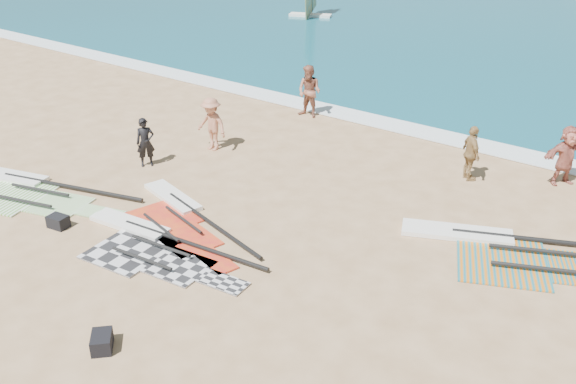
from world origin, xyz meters
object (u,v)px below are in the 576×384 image
Objects in this scene: rig_green at (29,189)px; gear_bag_far at (102,342)px; rig_red at (178,216)px; beachgoer_right at (566,155)px; rig_grey at (149,243)px; beachgoer_left at (309,92)px; beachgoer_back at (471,153)px; person_wetsuit at (145,142)px; beachgoer_mid at (212,124)px; rig_orange at (513,250)px; gear_bag_near at (58,222)px.

rig_green is 11.08× the size of gear_bag_far.
beachgoer_right reaches higher than rig_red.
beachgoer_left is (-2.30, 10.09, 0.93)m from rig_grey.
beachgoer_back is 2.71m from beachgoer_right.
person_wetsuit is (-3.25, 1.88, 0.73)m from rig_red.
rig_red is (-0.47, 1.42, -0.00)m from rig_grey.
person_wetsuit is 2.33m from beachgoer_mid.
beachgoer_right is at bearing 68.45° from rig_orange.
person_wetsuit reaches higher than rig_red.
gear_bag_near is at bearing -93.43° from beachgoer_left.
gear_bag_far is at bearing -61.12° from rig_grey.
beachgoer_left is at bearing 97.00° from rig_grey.
rig_grey is 9.98× the size of gear_bag_far.
rig_grey is 2.68m from gear_bag_near.
rig_green is 4.81m from rig_red.
beachgoer_right is at bearing -105.00° from beachgoer_back.
gear_bag_far is at bearing -101.52° from person_wetsuit.
person_wetsuit is (-3.71, 3.30, 0.73)m from rig_grey.
gear_bag_near is 11.71m from beachgoer_back.
beachgoer_right is (9.63, 10.53, 0.73)m from gear_bag_near.
beachgoer_back is at bearing 51.30° from gear_bag_near.
beachgoer_left is at bearing 29.98° from beachgoer_back.
rig_orange is (7.27, 5.07, 0.00)m from rig_grey.
person_wetsuit reaches higher than rig_orange.
gear_bag_near is 0.33× the size of person_wetsuit.
rig_green is 10.51m from beachgoer_left.
rig_grey is 0.90× the size of rig_green.
gear_bag_near is at bearing -128.12° from person_wetsuit.
rig_red is 3.12× the size of beachgoer_back.
person_wetsuit is 0.79× the size of beachgoer_left.
rig_red is at bearing -58.13° from beachgoer_mid.
beachgoer_left is at bearing 116.65° from rig_red.
gear_bag_far is at bearing -39.49° from rig_green.
gear_bag_far is at bearing -161.03° from beachgoer_right.
rig_green is 2.63m from gear_bag_near.
beachgoer_mid reaches higher than rig_green.
rig_red is 8.71m from beachgoer_back.
rig_grey is 3.86m from gear_bag_far.
rig_grey is 0.83× the size of rig_orange.
gear_bag_near is 14.29m from beachgoer_right.
gear_bag_near is 0.30× the size of beachgoer_back.
gear_bag_near is at bearing -33.12° from rig_green.
rig_orange is 8.56m from rig_red.
rig_red is 4.88m from beachgoer_mid.
rig_red is at bearing 1.32° from rig_green.
beachgoer_mid is at bearing 153.51° from rig_orange.
person_wetsuit is 0.87× the size of beachgoer_right.
gear_bag_near is 5.33m from gear_bag_far.
beachgoer_left reaches higher than beachgoer_right.
beachgoer_back reaches higher than gear_bag_near.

